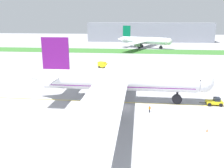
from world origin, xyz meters
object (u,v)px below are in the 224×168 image
Objects in this scene: ground_crew_wingwalker_port at (150,109)px; traffic_cone_near_nose at (207,130)px; parked_airliner_far_left at (143,41)px; pushback_tug at (215,102)px; airliner_foreground at (116,81)px; service_truck_baggage_loader at (103,65)px; ground_crew_marshaller_front at (96,105)px.

ground_crew_wingwalker_port is 14.30m from traffic_cone_near_nose.
pushback_tug is at bearing -82.13° from parked_airliner_far_left.
service_truck_baggage_loader is (-10.64, 45.88, -4.35)m from airliner_foreground.
pushback_tug is 18.54m from ground_crew_wingwalker_port.
ground_crew_marshaller_front is 0.02× the size of parked_airliner_far_left.
airliner_foreground reaches higher than service_truck_baggage_loader.
airliner_foreground is 125.56m from parked_airliner_far_left.
traffic_cone_near_nose is 0.12× the size of service_truck_baggage_loader.
service_truck_baggage_loader is 0.07× the size of parked_airliner_far_left.
traffic_cone_near_nose is at bearing -63.77° from service_truck_baggage_loader.
traffic_cone_near_nose is (19.92, -16.13, -5.55)m from airliner_foreground.
ground_crew_wingwalker_port is 132.57m from parked_airliner_far_left.
pushback_tug is 30.93m from ground_crew_marshaller_front.
pushback_tug is at bearing -0.13° from airliner_foreground.
airliner_foreground is at bearing 140.99° from traffic_cone_near_nose.
ground_crew_marshaller_front is (-30.32, -6.08, 0.04)m from pushback_tug.
traffic_cone_near_nose is at bearing -38.61° from ground_crew_wingwalker_port.
parked_airliner_far_left reaches higher than traffic_cone_near_nose.
airliner_foreground is at bearing 53.98° from ground_crew_marshaller_front.
ground_crew_marshaller_front is 52.39m from service_truck_baggage_loader.
airliner_foreground is 12.33m from ground_crew_wingwalker_port.
parked_airliner_far_left is at bearing 84.35° from ground_crew_marshaller_front.
pushback_tug is at bearing 11.35° from ground_crew_marshaller_front.
ground_crew_marshaller_front is 0.33× the size of service_truck_baggage_loader.
parked_airliner_far_left is (-17.32, 125.33, 4.66)m from pushback_tug.
airliner_foreground is at bearing -76.95° from service_truck_baggage_loader.
ground_crew_wingwalker_port is 0.34× the size of service_truck_baggage_loader.
airliner_foreground is at bearing 179.87° from pushback_tug.
parked_airliner_far_left is (-0.22, 132.49, 4.60)m from ground_crew_wingwalker_port.
ground_crew_marshaller_front is at bearing -95.65° from parked_airliner_far_left.
airliner_foreground is 47.30m from service_truck_baggage_loader.
pushback_tug reaches higher than ground_crew_marshaller_front.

